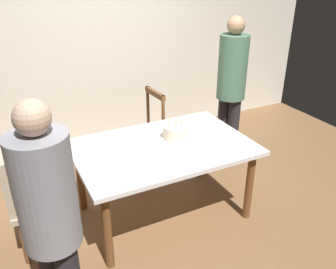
{
  "coord_description": "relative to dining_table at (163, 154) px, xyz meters",
  "views": [
    {
      "loc": [
        -1.22,
        -2.52,
        2.22
      ],
      "look_at": [
        0.05,
        0.0,
        0.84
      ],
      "focal_mm": 37.68,
      "sensor_mm": 36.0,
      "label": 1
    }
  ],
  "objects": [
    {
      "name": "ground",
      "position": [
        0.0,
        0.0,
        -0.66
      ],
      "size": [
        6.4,
        6.4,
        0.0
      ],
      "primitive_type": "plane",
      "color": "brown"
    },
    {
      "name": "plate_near_celebrant",
      "position": [
        -0.43,
        -0.23,
        0.09
      ],
      "size": [
        0.22,
        0.22,
        0.01
      ],
      "primitive_type": "cylinder",
      "color": "white",
      "rests_on": "dining_table"
    },
    {
      "name": "fork_near_celebrant",
      "position": [
        -0.59,
        -0.24,
        0.09
      ],
      "size": [
        0.18,
        0.04,
        0.01
      ],
      "primitive_type": "cube",
      "rotation": [
        0.0,
        0.0,
        -0.16
      ],
      "color": "silver",
      "rests_on": "dining_table"
    },
    {
      "name": "chair_upholstered",
      "position": [
        -1.17,
        0.07,
        -0.13
      ],
      "size": [
        0.51,
        0.51,
        0.95
      ],
      "color": "tan",
      "rests_on": "ground"
    },
    {
      "name": "person_guest",
      "position": [
        1.12,
        0.54,
        0.33
      ],
      "size": [
        0.32,
        0.32,
        1.74
      ],
      "color": "#262328",
      "rests_on": "ground"
    },
    {
      "name": "birthday_cake",
      "position": [
        0.17,
        0.08,
        0.15
      ],
      "size": [
        0.28,
        0.28,
        0.2
      ],
      "color": "silver",
      "rests_on": "dining_table"
    },
    {
      "name": "plate_far_side",
      "position": [
        -0.08,
        0.23,
        0.09
      ],
      "size": [
        0.22,
        0.22,
        0.01
      ],
      "primitive_type": "cylinder",
      "color": "white",
      "rests_on": "dining_table"
    },
    {
      "name": "fork_far_side",
      "position": [
        -0.24,
        0.25,
        0.09
      ],
      "size": [
        0.18,
        0.03,
        0.01
      ],
      "primitive_type": "cube",
      "rotation": [
        0.0,
        0.0,
        0.05
      ],
      "color": "silver",
      "rests_on": "dining_table"
    },
    {
      "name": "dining_table",
      "position": [
        0.0,
        0.0,
        0.0
      ],
      "size": [
        1.57,
        1.04,
        0.74
      ],
      "color": "white",
      "rests_on": "ground"
    },
    {
      "name": "back_wall",
      "position": [
        0.0,
        1.85,
        0.64
      ],
      "size": [
        6.4,
        0.1,
        2.6
      ],
      "primitive_type": "cube",
      "color": "silver",
      "rests_on": "ground"
    },
    {
      "name": "person_celebrant",
      "position": [
        -1.11,
        -0.86,
        0.28
      ],
      "size": [
        0.32,
        0.32,
        1.65
      ],
      "color": "#262328",
      "rests_on": "ground"
    },
    {
      "name": "chair_spindle_back",
      "position": [
        0.15,
        0.84,
        -0.2
      ],
      "size": [
        0.47,
        0.47,
        0.95
      ],
      "color": "brown",
      "rests_on": "ground"
    }
  ]
}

